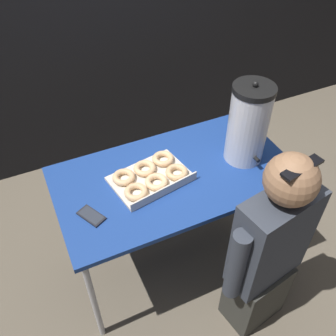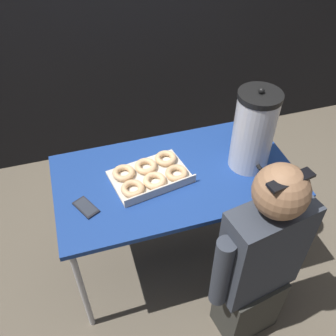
{
  "view_description": "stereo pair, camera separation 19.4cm",
  "coord_description": "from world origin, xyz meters",
  "views": [
    {
      "loc": [
        -0.63,
        -1.28,
        2.16
      ],
      "look_at": [
        -0.04,
        0.0,
        0.82
      ],
      "focal_mm": 40.0,
      "sensor_mm": 36.0,
      "label": 1
    },
    {
      "loc": [
        -0.45,
        -1.35,
        2.16
      ],
      "look_at": [
        -0.04,
        0.0,
        0.82
      ],
      "focal_mm": 40.0,
      "sensor_mm": 36.0,
      "label": 2
    }
  ],
  "objects": [
    {
      "name": "donut_box",
      "position": [
        -0.13,
        0.01,
        0.78
      ],
      "size": [
        0.44,
        0.34,
        0.05
      ],
      "rotation": [
        0.0,
        0.0,
        0.18
      ],
      "color": "beige",
      "rests_on": "folding_table"
    },
    {
      "name": "person_seated",
      "position": [
        0.25,
        -0.54,
        0.59
      ],
      "size": [
        0.52,
        0.27,
        1.22
      ],
      "rotation": [
        0.0,
        0.0,
        3.32
      ],
      "color": "#33332D",
      "rests_on": "ground"
    },
    {
      "name": "coffee_urn",
      "position": [
        0.41,
        -0.03,
        0.99
      ],
      "size": [
        0.22,
        0.25,
        0.48
      ],
      "color": "silver",
      "rests_on": "folding_table"
    },
    {
      "name": "folding_table",
      "position": [
        0.0,
        0.0,
        0.71
      ],
      "size": [
        1.27,
        0.69,
        0.76
      ],
      "color": "navy",
      "rests_on": "ground"
    },
    {
      "name": "cell_phone",
      "position": [
        -0.49,
        -0.1,
        0.77
      ],
      "size": [
        0.12,
        0.15,
        0.01
      ],
      "rotation": [
        0.0,
        0.0,
        0.48
      ],
      "color": "black",
      "rests_on": "folding_table"
    },
    {
      "name": "ground_plane",
      "position": [
        0.0,
        0.0,
        0.0
      ],
      "size": [
        12.0,
        12.0,
        0.0
      ],
      "primitive_type": "plane",
      "color": "brown"
    }
  ]
}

